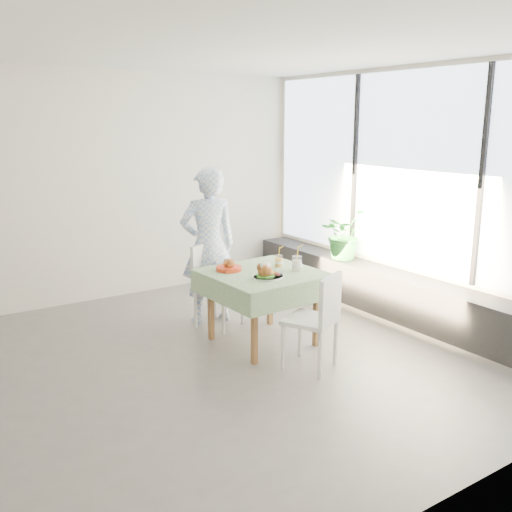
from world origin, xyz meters
TOP-DOWN VIEW (x-y plane):
  - floor at (0.00, 0.00)m, footprint 6.00×6.00m
  - ceiling at (0.00, 0.00)m, footprint 6.00×6.00m
  - wall_back at (0.00, 2.50)m, footprint 6.00×0.02m
  - wall_front at (0.00, -2.50)m, footprint 6.00×0.02m
  - wall_right at (3.00, 0.00)m, footprint 0.02×5.00m
  - window_pane at (2.97, 0.00)m, footprint 0.01×4.80m
  - window_ledge at (2.80, 0.00)m, footprint 0.40×4.80m
  - cafe_table at (1.06, 0.15)m, footprint 1.08×1.08m
  - chair_far at (0.93, 0.82)m, footprint 0.57×0.57m
  - chair_near at (1.10, -0.59)m, footprint 0.56×0.56m
  - diner at (0.93, 1.02)m, footprint 0.70×0.53m
  - main_dish at (0.96, -0.06)m, footprint 0.31×0.31m
  - juice_cup_orange at (1.32, 0.24)m, footprint 0.08×0.08m
  - juice_cup_lemonade at (1.38, 0.01)m, footprint 0.10×0.10m
  - second_dish at (0.81, 0.39)m, footprint 0.26×0.26m
  - potted_plant at (2.78, 0.87)m, footprint 0.73×0.69m

SIDE VIEW (x-z plane):
  - floor at x=0.00m, z-range 0.00..0.00m
  - window_ledge at x=2.80m, z-range 0.00..0.50m
  - chair_near at x=1.10m, z-range -0.17..0.72m
  - chair_far at x=0.93m, z-range -0.17..0.73m
  - cafe_table at x=1.06m, z-range 0.09..0.83m
  - second_dish at x=0.81m, z-range 0.72..0.84m
  - main_dish at x=0.96m, z-range 0.71..0.88m
  - juice_cup_orange at x=1.32m, z-range 0.68..0.92m
  - juice_cup_lemonade at x=1.38m, z-range 0.66..0.96m
  - potted_plant at x=2.78m, z-range 0.50..1.14m
  - diner at x=0.93m, z-range 0.00..1.73m
  - wall_back at x=0.00m, z-range 0.00..2.80m
  - wall_front at x=0.00m, z-range 0.00..2.80m
  - wall_right at x=3.00m, z-range 0.00..2.80m
  - window_pane at x=2.97m, z-range 0.56..2.74m
  - ceiling at x=0.00m, z-range 2.80..2.80m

